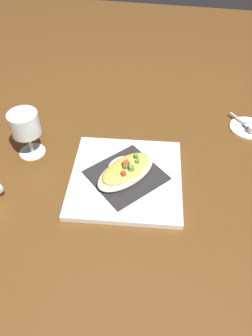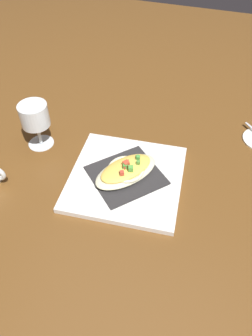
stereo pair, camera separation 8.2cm
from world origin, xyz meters
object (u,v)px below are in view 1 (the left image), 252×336
object	(u,v)px
stemmed_glass	(25,126)
creamer_cup_0	(252,129)
gratin_dish	(126,170)
square_plate	(126,178)
spoon	(247,124)
creamer_saucer	(248,127)

from	to	relation	value
stemmed_glass	creamer_cup_0	distance (m)	0.67
gratin_dish	creamer_cup_0	xyz separation A→B (m)	(-0.34, -0.26, -0.02)
square_plate	spoon	size ratio (longest dim) A/B	3.71
gratin_dish	stemmed_glass	world-z (taller)	stemmed_glass
gratin_dish	creamer_cup_0	distance (m)	0.43
spoon	square_plate	bearing A→B (deg)	40.75
square_plate	stemmed_glass	world-z (taller)	stemmed_glass
creamer_saucer	creamer_cup_0	xyz separation A→B (m)	(-0.01, 0.02, 0.01)
stemmed_glass	spoon	size ratio (longest dim) A/B	1.74
square_plate	creamer_saucer	world-z (taller)	square_plate
creamer_cup_0	square_plate	bearing A→B (deg)	37.00
stemmed_glass	creamer_cup_0	size ratio (longest dim) A/B	5.68
square_plate	stemmed_glass	distance (m)	0.30
creamer_cup_0	gratin_dish	bearing A→B (deg)	37.01
square_plate	creamer_cup_0	world-z (taller)	creamer_cup_0
square_plate	creamer_saucer	distance (m)	0.44
creamer_cup_0	creamer_saucer	bearing A→B (deg)	-71.14
creamer_saucer	spoon	size ratio (longest dim) A/B	1.42
stemmed_glass	spoon	distance (m)	0.66
square_plate	gratin_dish	xyz separation A→B (m)	(-0.00, -0.00, 0.03)
square_plate	spoon	distance (m)	0.44
gratin_dish	stemmed_glass	distance (m)	0.30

